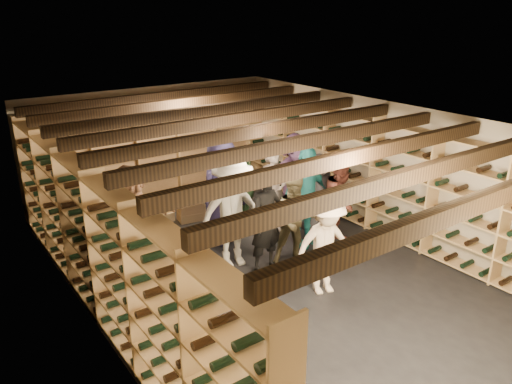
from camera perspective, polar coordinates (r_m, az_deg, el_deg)
The scene contains 23 objects.
ground at distance 8.24m, azimuth 0.71°, elevation -8.38°, with size 8.00×8.00×0.00m, color black.
walls at distance 7.73m, azimuth 0.74°, elevation -0.57°, with size 5.52×8.02×2.40m.
ceiling at distance 7.38m, azimuth 0.79°, elevation 8.15°, with size 5.50×8.00×0.01m, color beige.
ceiling_joists at distance 7.41m, azimuth 0.78°, elevation 7.10°, with size 5.40×7.12×0.18m.
wine_rack_left at distance 6.71m, azimuth -17.33°, elevation -6.18°, with size 0.32×7.50×2.15m.
wine_rack_right at distance 9.44m, azimuth 13.41°, elevation 2.02°, with size 0.32×7.50×2.15m.
wine_rack_back at distance 10.93m, azimuth -11.30°, elevation 4.72°, with size 4.70×0.30×2.15m.
crate_stack_left at distance 9.87m, azimuth -7.49°, elevation -1.83°, with size 0.55×0.41×0.51m.
crate_stack_right at distance 9.60m, azimuth -11.11°, elevation -2.72°, with size 0.52×0.36×0.51m.
crate_loose at distance 9.72m, azimuth 0.60°, elevation -3.09°, with size 0.50×0.33×0.17m, color tan.
person_0 at distance 7.03m, azimuth -14.44°, elevation -6.91°, with size 0.80×0.52×1.64m, color black.
person_1 at distance 7.75m, azimuth 1.19°, elevation -3.46°, with size 0.61×0.40×1.66m, color black.
person_2 at distance 8.05m, azimuth 4.57°, elevation -3.15°, with size 0.73×0.57×1.51m, color brown.
person_3 at distance 7.26m, azimuth 7.95°, elevation -6.10°, with size 0.97×0.56×1.50m, color beige.
person_4 at distance 8.61m, azimuth 5.60°, elevation -0.57°, with size 1.05×0.44×1.79m, color #1E7376.
person_5 at distance 7.74m, azimuth -14.00°, elevation -3.50°, with size 1.69×0.54×1.82m, color brown.
person_6 at distance 8.75m, azimuth -3.96°, elevation 0.16°, with size 0.92×0.60×1.88m, color #242145.
person_7 at distance 9.04m, azimuth 2.02°, elevation 0.08°, with size 0.60×0.39×1.64m, color gray.
person_8 at distance 8.79m, azimuth 9.66°, elevation -0.97°, with size 0.78×0.61×1.61m, color #4D231C.
person_9 at distance 7.88m, azimuth -2.64°, elevation -2.34°, with size 1.19×0.69×1.85m, color beige.
person_10 at distance 9.15m, azimuth -1.38°, elevation 0.17°, with size 0.93×0.39×1.59m, color #2D5231.
person_11 at distance 9.74m, azimuth 4.50°, elevation 1.79°, with size 1.60×0.51×1.72m, color #835990.
person_12 at distance 9.15m, azimuth 7.11°, elevation -0.23°, with size 0.74×0.48×1.52m, color #353439.
Camera 1 is at (-4.29, -5.79, 3.99)m, focal length 35.00 mm.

